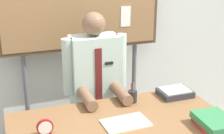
# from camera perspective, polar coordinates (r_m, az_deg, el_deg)

# --- Properties ---
(back_wall) EXTENTS (6.40, 0.08, 2.70)m
(back_wall) POSITION_cam_1_polar(r_m,az_deg,el_deg) (3.22, -6.24, 10.35)
(back_wall) COLOR silver
(back_wall) RESTS_ON ground_plane
(desk) EXTENTS (1.52, 0.83, 0.73)m
(desk) POSITION_cam_1_polar(r_m,az_deg,el_deg) (2.36, 1.56, -11.54)
(desk) COLOR brown
(desk) RESTS_ON ground_plane
(person) EXTENTS (0.55, 0.56, 1.40)m
(person) POSITION_cam_1_polar(r_m,az_deg,el_deg) (2.87, -2.88, -5.43)
(person) COLOR #2D2D33
(person) RESTS_ON ground_plane
(bulletin_board) EXTENTS (1.50, 0.09, 1.95)m
(bulletin_board) POSITION_cam_1_polar(r_m,az_deg,el_deg) (3.01, -5.34, 11.39)
(bulletin_board) COLOR #4C3823
(bulletin_board) RESTS_ON ground_plane
(book_stack) EXTENTS (0.23, 0.31, 0.08)m
(book_stack) POSITION_cam_1_polar(r_m,az_deg,el_deg) (2.33, 17.23, -9.15)
(book_stack) COLOR #B22D2D
(book_stack) RESTS_ON desk
(open_notebook) EXTENTS (0.33, 0.22, 0.01)m
(open_notebook) POSITION_cam_1_polar(r_m,az_deg,el_deg) (2.31, 2.39, -9.65)
(open_notebook) COLOR #F4EFCC
(open_notebook) RESTS_ON desk
(desk_clock) EXTENTS (0.11, 0.04, 0.11)m
(desk_clock) POSITION_cam_1_polar(r_m,az_deg,el_deg) (2.20, -11.52, -10.28)
(desk_clock) COLOR maroon
(desk_clock) RESTS_ON desk
(pen_holder) EXTENTS (0.07, 0.07, 0.16)m
(pen_holder) POSITION_cam_1_polar(r_m,az_deg,el_deg) (2.60, 3.57, -5.05)
(pen_holder) COLOR #262626
(pen_holder) RESTS_ON desk
(paper_tray) EXTENTS (0.26, 0.20, 0.06)m
(paper_tray) POSITION_cam_1_polar(r_m,az_deg,el_deg) (2.76, 10.84, -4.36)
(paper_tray) COLOR #333338
(paper_tray) RESTS_ON desk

